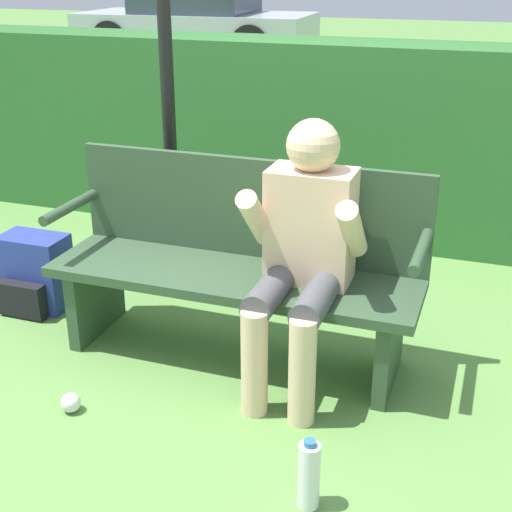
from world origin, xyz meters
name	(u,v)px	position (x,y,z in m)	size (l,w,h in m)	color
ground_plane	(233,355)	(0.00, 0.00, 0.00)	(40.00, 40.00, 0.00)	#5B8942
hedge_back	(331,139)	(0.00, 1.82, 0.63)	(12.00, 0.54, 1.26)	#2D662D
park_bench	(238,263)	(0.00, 0.07, 0.45)	(1.70, 0.49, 0.91)	#334C33
person_seated	(303,245)	(0.35, -0.06, 0.63)	(0.50, 0.61, 1.15)	beige
backpack	(35,274)	(-1.18, 0.13, 0.19)	(0.35, 0.28, 0.40)	#283893
water_bottle	(309,475)	(0.60, -0.85, 0.13)	(0.08, 0.08, 0.27)	white
parked_car	(196,22)	(-4.69, 10.19, 0.60)	(4.44, 2.13, 1.23)	#B7BCC6
litter_crumple	(71,403)	(-0.47, -0.64, 0.04)	(0.08, 0.08, 0.08)	silver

